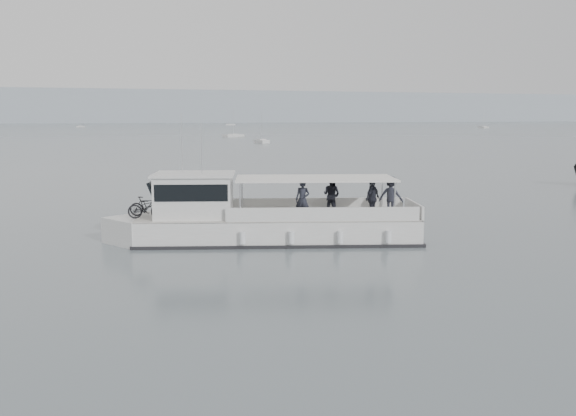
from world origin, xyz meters
name	(u,v)px	position (x,y,z in m)	size (l,w,h in m)	color
ground	(355,235)	(0.00, 0.00, 0.00)	(1400.00, 1400.00, 0.00)	#545E62
headland	(83,106)	(0.00, 560.00, 14.00)	(1400.00, 90.00, 28.00)	#939EA8
tour_boat	(251,220)	(-5.52, 0.03, 1.05)	(15.10, 7.35, 6.37)	silver
moored_fleet	(90,131)	(-5.78, 217.40, 0.36)	(423.01, 362.43, 10.78)	silver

